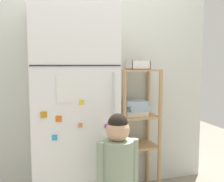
{
  "coord_description": "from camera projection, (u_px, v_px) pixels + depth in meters",
  "views": [
    {
      "loc": [
        -0.47,
        -2.16,
        1.26
      ],
      "look_at": [
        0.15,
        0.02,
        1.03
      ],
      "focal_mm": 41.74,
      "sensor_mm": 36.0,
      "label": 1
    }
  ],
  "objects": [
    {
      "name": "fruit_bin",
      "position": [
        139.0,
        65.0,
        2.48
      ],
      "size": [
        0.18,
        0.19,
        0.08
      ],
      "color": "white",
      "rests_on": "pantry_shelf_unit"
    },
    {
      "name": "child_standing",
      "position": [
        118.0,
        165.0,
        1.8
      ],
      "size": [
        0.3,
        0.22,
        0.93
      ],
      "color": "#365343",
      "rests_on": "ground"
    },
    {
      "name": "refrigerator",
      "position": [
        72.0,
        109.0,
        2.19
      ],
      "size": [
        0.67,
        0.65,
        1.76
      ],
      "color": "white",
      "rests_on": "ground"
    },
    {
      "name": "kitchen_wall_back",
      "position": [
        88.0,
        78.0,
        2.55
      ],
      "size": [
        2.54,
        0.03,
        2.26
      ],
      "primitive_type": "cube",
      "color": "silver",
      "rests_on": "ground"
    },
    {
      "name": "pantry_shelf_unit",
      "position": [
        137.0,
        118.0,
        2.52
      ],
      "size": [
        0.39,
        0.32,
        1.21
      ],
      "color": "tan",
      "rests_on": "ground"
    }
  ]
}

